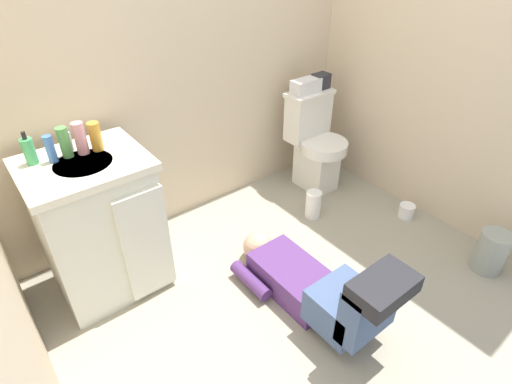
{
  "coord_description": "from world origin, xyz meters",
  "views": [
    {
      "loc": [
        -1.2,
        -1.25,
        1.81
      ],
      "look_at": [
        0.03,
        0.33,
        0.45
      ],
      "focal_mm": 28.64,
      "sensor_mm": 36.0,
      "label": 1
    }
  ],
  "objects_px": {
    "toilet": "(315,143)",
    "bottle_blue": "(50,149)",
    "vanity_cabinet": "(100,225)",
    "soap_dispenser": "(29,151)",
    "tissue_box": "(306,86)",
    "person_plumber": "(317,286)",
    "trash_can": "(491,252)",
    "paper_towel_roll": "(313,204)",
    "toiletry_bag": "(321,81)",
    "bottle_green": "(65,142)",
    "bottle_pink": "(80,138)",
    "toilet_paper_roll": "(407,211)",
    "faucet": "(70,141)",
    "bottle_amber": "(95,136)"
  },
  "relations": [
    {
      "from": "toilet",
      "to": "bottle_blue",
      "type": "distance_m",
      "value": 1.86
    },
    {
      "from": "toilet",
      "to": "vanity_cabinet",
      "type": "xyz_separation_m",
      "value": [
        -1.68,
        -0.04,
        0.05
      ]
    },
    {
      "from": "soap_dispenser",
      "to": "tissue_box",
      "type": "bearing_deg",
      "value": 0.24
    },
    {
      "from": "person_plumber",
      "to": "trash_can",
      "type": "bearing_deg",
      "value": -21.88
    },
    {
      "from": "toilet",
      "to": "paper_towel_roll",
      "type": "relative_size",
      "value": 3.65
    },
    {
      "from": "toilet",
      "to": "tissue_box",
      "type": "relative_size",
      "value": 3.41
    },
    {
      "from": "person_plumber",
      "to": "toiletry_bag",
      "type": "xyz_separation_m",
      "value": [
        0.99,
        1.03,
        0.63
      ]
    },
    {
      "from": "soap_dispenser",
      "to": "person_plumber",
      "type": "bearing_deg",
      "value": -46.0
    },
    {
      "from": "tissue_box",
      "to": "bottle_green",
      "type": "bearing_deg",
      "value": -178.53
    },
    {
      "from": "bottle_pink",
      "to": "toilet_paper_roll",
      "type": "height_order",
      "value": "bottle_pink"
    },
    {
      "from": "soap_dispenser",
      "to": "bottle_green",
      "type": "height_order",
      "value": "soap_dispenser"
    },
    {
      "from": "bottle_green",
      "to": "paper_towel_roll",
      "type": "xyz_separation_m",
      "value": [
        1.42,
        -0.37,
        -0.8
      ]
    },
    {
      "from": "toilet",
      "to": "bottle_green",
      "type": "height_order",
      "value": "bottle_green"
    },
    {
      "from": "toilet",
      "to": "toiletry_bag",
      "type": "xyz_separation_m",
      "value": [
        0.1,
        0.09,
        0.44
      ]
    },
    {
      "from": "vanity_cabinet",
      "to": "paper_towel_roll",
      "type": "distance_m",
      "value": 1.44
    },
    {
      "from": "soap_dispenser",
      "to": "bottle_green",
      "type": "xyz_separation_m",
      "value": [
        0.16,
        -0.04,
        0.01
      ]
    },
    {
      "from": "soap_dispenser",
      "to": "paper_towel_roll",
      "type": "bearing_deg",
      "value": -14.36
    },
    {
      "from": "trash_can",
      "to": "faucet",
      "type": "bearing_deg",
      "value": 141.67
    },
    {
      "from": "faucet",
      "to": "soap_dispenser",
      "type": "height_order",
      "value": "soap_dispenser"
    },
    {
      "from": "person_plumber",
      "to": "tissue_box",
      "type": "height_order",
      "value": "tissue_box"
    },
    {
      "from": "soap_dispenser",
      "to": "bottle_pink",
      "type": "relative_size",
      "value": 1.01
    },
    {
      "from": "trash_can",
      "to": "paper_towel_roll",
      "type": "bearing_deg",
      "value": 114.21
    },
    {
      "from": "bottle_blue",
      "to": "bottle_amber",
      "type": "bearing_deg",
      "value": -3.16
    },
    {
      "from": "vanity_cabinet",
      "to": "bottle_green",
      "type": "relative_size",
      "value": 5.25
    },
    {
      "from": "bottle_pink",
      "to": "paper_towel_roll",
      "type": "bearing_deg",
      "value": -14.8
    },
    {
      "from": "toiletry_bag",
      "to": "bottle_green",
      "type": "xyz_separation_m",
      "value": [
        -1.82,
        -0.04,
        0.09
      ]
    },
    {
      "from": "tissue_box",
      "to": "toilet_paper_roll",
      "type": "height_order",
      "value": "tissue_box"
    },
    {
      "from": "faucet",
      "to": "trash_can",
      "type": "relative_size",
      "value": 0.37
    },
    {
      "from": "toiletry_bag",
      "to": "soap_dispenser",
      "type": "bearing_deg",
      "value": -179.78
    },
    {
      "from": "bottle_blue",
      "to": "paper_towel_roll",
      "type": "height_order",
      "value": "bottle_blue"
    },
    {
      "from": "vanity_cabinet",
      "to": "toilet_paper_roll",
      "type": "bearing_deg",
      "value": -20.14
    },
    {
      "from": "trash_can",
      "to": "paper_towel_roll",
      "type": "xyz_separation_m",
      "value": [
        -0.47,
        1.04,
        -0.03
      ]
    },
    {
      "from": "soap_dispenser",
      "to": "toilet_paper_roll",
      "type": "relative_size",
      "value": 1.51
    },
    {
      "from": "faucet",
      "to": "bottle_pink",
      "type": "height_order",
      "value": "bottle_pink"
    },
    {
      "from": "person_plumber",
      "to": "paper_towel_roll",
      "type": "bearing_deg",
      "value": 46.22
    },
    {
      "from": "faucet",
      "to": "bottle_amber",
      "type": "relative_size",
      "value": 0.68
    },
    {
      "from": "bottle_amber",
      "to": "faucet",
      "type": "bearing_deg",
      "value": 145.43
    },
    {
      "from": "toilet_paper_roll",
      "to": "vanity_cabinet",
      "type": "bearing_deg",
      "value": 159.86
    },
    {
      "from": "bottle_blue",
      "to": "toilet_paper_roll",
      "type": "height_order",
      "value": "bottle_blue"
    },
    {
      "from": "vanity_cabinet",
      "to": "soap_dispenser",
      "type": "bearing_deg",
      "value": 146.9
    },
    {
      "from": "person_plumber",
      "to": "bottle_blue",
      "type": "distance_m",
      "value": 1.5
    },
    {
      "from": "bottle_amber",
      "to": "trash_can",
      "type": "height_order",
      "value": "bottle_amber"
    },
    {
      "from": "vanity_cabinet",
      "to": "toiletry_bag",
      "type": "xyz_separation_m",
      "value": [
        1.78,
        0.13,
        0.39
      ]
    },
    {
      "from": "soap_dispenser",
      "to": "bottle_amber",
      "type": "relative_size",
      "value": 1.12
    },
    {
      "from": "bottle_amber",
      "to": "person_plumber",
      "type": "bearing_deg",
      "value": -54.63
    },
    {
      "from": "vanity_cabinet",
      "to": "bottle_green",
      "type": "bearing_deg",
      "value": 112.52
    },
    {
      "from": "tissue_box",
      "to": "bottle_pink",
      "type": "relative_size",
      "value": 1.33
    },
    {
      "from": "trash_can",
      "to": "bottle_green",
      "type": "bearing_deg",
      "value": 143.25
    },
    {
      "from": "bottle_amber",
      "to": "toiletry_bag",
      "type": "bearing_deg",
      "value": 2.15
    },
    {
      "from": "tissue_box",
      "to": "bottle_pink",
      "type": "distance_m",
      "value": 1.6
    }
  ]
}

